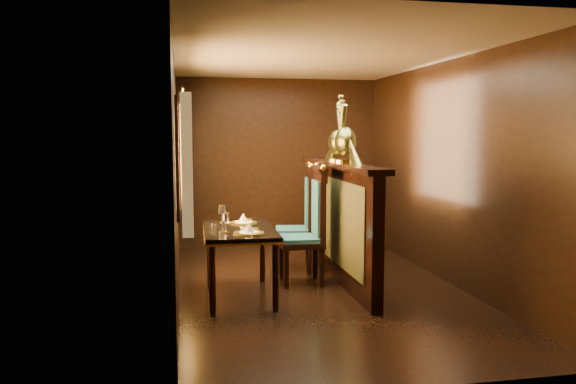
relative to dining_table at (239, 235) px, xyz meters
name	(u,v)px	position (x,y,z in m)	size (l,w,h in m)	color
ground	(318,288)	(0.87, 0.15, -0.65)	(5.00, 5.00, 0.00)	black
room_shell	(310,143)	(0.79, 0.17, 0.94)	(3.04, 5.04, 2.52)	black
partition	(339,219)	(1.19, 0.45, 0.07)	(0.26, 2.70, 1.36)	black
dining_table	(239,235)	(0.00, 0.00, 0.00)	(0.77, 1.23, 0.92)	black
chair_left	(312,221)	(0.86, 0.38, 0.06)	(0.50, 0.54, 1.35)	black
chair_right	(303,214)	(0.89, 0.99, 0.05)	(0.55, 0.57, 1.33)	black
peacock_left	(345,129)	(1.20, 0.25, 1.09)	(0.24, 0.63, 0.75)	#17462B
peacock_right	(338,131)	(1.20, 0.55, 1.06)	(0.22, 0.59, 0.70)	#17462B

